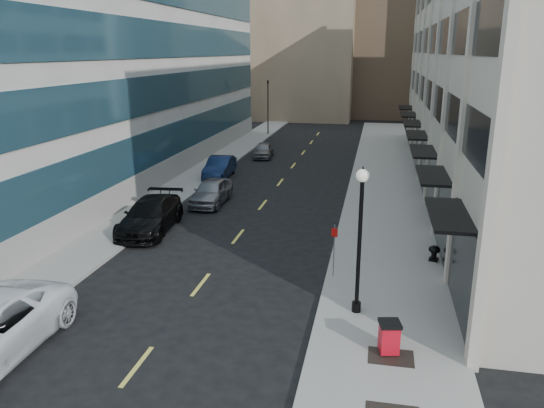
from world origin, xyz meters
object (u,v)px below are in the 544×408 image
at_px(traffic_signal, 268,84).
at_px(car_silver_sedan, 211,192).
at_px(lamppost, 360,229).
at_px(sign_post, 334,243).
at_px(car_black_pickup, 150,215).
at_px(car_blue_sedan, 220,167).
at_px(trash_bin, 389,336).
at_px(car_grey_sedan, 264,150).
at_px(urn_planter, 434,252).

distance_m(traffic_signal, car_silver_sedan, 28.92).
distance_m(lamppost, sign_post, 3.61).
bearing_deg(traffic_signal, lamppost, -73.96).
relative_size(car_black_pickup, car_blue_sedan, 1.24).
bearing_deg(car_blue_sedan, lamppost, -64.05).
xyz_separation_m(traffic_signal, car_black_pickup, (0.70, -34.00, -4.87)).
distance_m(car_silver_sedan, car_blue_sedan, 7.28).
xyz_separation_m(trash_bin, sign_post, (-2.22, 5.54, 0.91)).
relative_size(traffic_signal, car_grey_sedan, 1.80).
bearing_deg(traffic_signal, urn_planter, -67.13).
bearing_deg(car_grey_sedan, car_black_pickup, -99.11).
relative_size(sign_post, urn_planter, 3.19).
distance_m(car_silver_sedan, trash_bin, 18.87).
height_order(lamppost, urn_planter, lamppost).
relative_size(car_blue_sedan, trash_bin, 4.49).
height_order(car_black_pickup, sign_post, sign_post).
bearing_deg(urn_planter, car_grey_sedan, 119.32).
xyz_separation_m(traffic_signal, car_silver_sedan, (2.30, -28.40, -4.93)).
bearing_deg(sign_post, car_blue_sedan, 137.10).
relative_size(traffic_signal, car_silver_sedan, 1.51).
xyz_separation_m(trash_bin, urn_planter, (2.08, 8.14, -0.14)).
height_order(sign_post, urn_planter, sign_post).
bearing_deg(trash_bin, sign_post, 100.27).
relative_size(car_blue_sedan, car_grey_sedan, 1.23).
bearing_deg(car_blue_sedan, car_grey_sedan, 75.89).
relative_size(traffic_signal, car_blue_sedan, 1.47).
height_order(car_silver_sedan, lamppost, lamppost).
distance_m(sign_post, urn_planter, 5.13).
bearing_deg(car_silver_sedan, lamppost, -53.63).
bearing_deg(car_blue_sedan, traffic_signal, 88.68).
bearing_deg(traffic_signal, trash_bin, -73.50).
height_order(traffic_signal, car_black_pickup, traffic_signal).
relative_size(car_grey_sedan, urn_planter, 5.44).
height_order(traffic_signal, urn_planter, traffic_signal).
bearing_deg(lamppost, car_blue_sedan, 119.15).
bearing_deg(sign_post, lamppost, -53.26).
distance_m(car_grey_sedan, lamppost, 30.08).
height_order(trash_bin, urn_planter, trash_bin).
distance_m(car_black_pickup, urn_planter, 14.51).
height_order(car_black_pickup, car_grey_sedan, car_black_pickup).
bearing_deg(urn_planter, car_blue_sedan, 134.82).
distance_m(car_silver_sedan, car_grey_sedan, 15.40).
height_order(traffic_signal, car_blue_sedan, traffic_signal).
bearing_deg(trash_bin, car_silver_sedan, 113.05).
bearing_deg(car_silver_sedan, sign_post, -49.73).
height_order(trash_bin, sign_post, sign_post).
bearing_deg(car_black_pickup, trash_bin, -43.73).
relative_size(car_silver_sedan, sign_post, 2.04).
bearing_deg(car_silver_sedan, car_black_pickup, -106.06).
height_order(car_blue_sedan, sign_post, sign_post).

